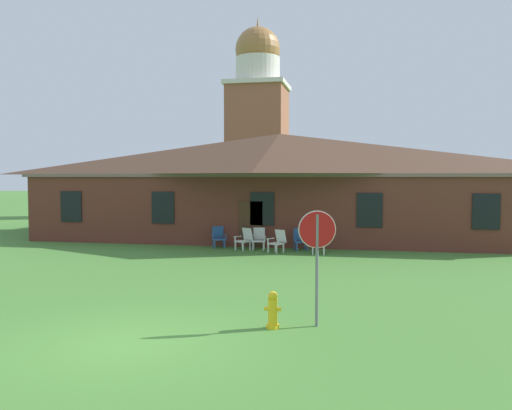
% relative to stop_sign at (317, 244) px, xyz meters
% --- Properties ---
extents(ground_plane, '(200.00, 200.00, 0.00)m').
position_rel_stop_sign_xyz_m(ground_plane, '(-3.49, -1.95, -1.77)').
color(ground_plane, '#477F33').
extents(brick_building, '(24.68, 10.40, 5.54)m').
position_rel_stop_sign_xyz_m(brick_building, '(-3.49, 17.11, 1.06)').
color(brick_building, brown).
rests_on(brick_building, ground).
extents(dome_tower, '(5.18, 5.18, 17.03)m').
position_rel_stop_sign_xyz_m(dome_tower, '(-8.01, 33.76, 5.93)').
color(dome_tower, '#93563D').
rests_on(dome_tower, ground).
extents(stop_sign, '(0.79, 0.22, 2.48)m').
position_rel_stop_sign_xyz_m(stop_sign, '(0.00, 0.00, 0.00)').
color(stop_sign, slate).
rests_on(stop_sign, ground).
extents(lawn_chair_by_porch, '(0.80, 0.84, 0.96)m').
position_rel_stop_sign_xyz_m(lawn_chair_by_porch, '(-5.45, 11.74, -1.27)').
color(lawn_chair_by_porch, '#2D5693').
rests_on(lawn_chair_by_porch, ground).
extents(lawn_chair_near_door, '(0.83, 0.86, 0.96)m').
position_rel_stop_sign_xyz_m(lawn_chair_near_door, '(-4.10, 11.21, -1.27)').
color(lawn_chair_near_door, silver).
rests_on(lawn_chair_near_door, ground).
extents(lawn_chair_left_end, '(0.69, 0.72, 0.96)m').
position_rel_stop_sign_xyz_m(lawn_chair_left_end, '(-3.52, 11.48, -1.27)').
color(lawn_chair_left_end, white).
rests_on(lawn_chair_left_end, ground).
extents(lawn_chair_middle, '(0.84, 0.87, 0.96)m').
position_rel_stop_sign_xyz_m(lawn_chair_middle, '(-2.55, 10.71, -1.27)').
color(lawn_chair_middle, silver).
rests_on(lawn_chair_middle, ground).
extents(lawn_chair_right_end, '(0.77, 0.82, 0.96)m').
position_rel_stop_sign_xyz_m(lawn_chair_right_end, '(-1.70, 11.56, -1.27)').
color(lawn_chair_right_end, '#2D5693').
rests_on(lawn_chair_right_end, ground).
extents(lawn_chair_far_side, '(0.68, 0.71, 0.96)m').
position_rel_stop_sign_xyz_m(lawn_chair_far_side, '(-0.84, 10.66, -1.27)').
color(lawn_chair_far_side, silver).
rests_on(lawn_chair_far_side, ground).
extents(fire_hydrant, '(0.36, 0.28, 0.79)m').
position_rel_stop_sign_xyz_m(fire_hydrant, '(-0.89, -0.33, -1.39)').
color(fire_hydrant, gold).
rests_on(fire_hydrant, ground).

